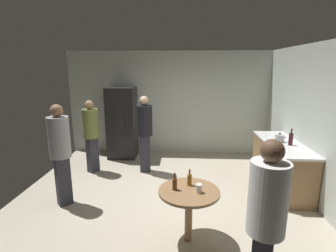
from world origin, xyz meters
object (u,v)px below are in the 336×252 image
(refrigerator, at_px, (122,123))
(plastic_cup_white, at_px, (199,188))
(person_in_olive_shirt, at_px, (91,131))
(foreground_table, at_px, (189,198))
(kettle, at_px, (280,138))
(wine_bottle_on_counter, at_px, (291,139))
(beer_bottle_amber, at_px, (189,179))
(person_in_black_shirt, at_px, (145,128))
(beer_bottle_brown, at_px, (175,184))
(person_in_white_shirt, at_px, (266,216))
(person_in_gray_shirt, at_px, (60,148))

(refrigerator, bearing_deg, plastic_cup_white, -62.05)
(refrigerator, xyz_separation_m, person_in_olive_shirt, (-0.44, -1.04, 0.04))
(foreground_table, bearing_deg, plastic_cup_white, -21.59)
(kettle, bearing_deg, refrigerator, 156.09)
(wine_bottle_on_counter, distance_m, beer_bottle_amber, 2.35)
(person_in_black_shirt, xyz_separation_m, person_in_olive_shirt, (-1.16, -0.08, -0.06))
(wine_bottle_on_counter, xyz_separation_m, beer_bottle_brown, (-2.06, -1.55, -0.20))
(refrigerator, relative_size, person_in_olive_shirt, 1.12)
(kettle, relative_size, plastic_cup_white, 2.22)
(refrigerator, relative_size, beer_bottle_brown, 7.83)
(person_in_black_shirt, bearing_deg, plastic_cup_white, 20.22)
(person_in_olive_shirt, bearing_deg, beer_bottle_brown, -15.50)
(person_in_olive_shirt, bearing_deg, kettle, 27.23)
(foreground_table, height_order, person_in_white_shirt, person_in_white_shirt)
(wine_bottle_on_counter, distance_m, foreground_table, 2.47)
(refrigerator, bearing_deg, person_in_gray_shirt, -100.25)
(beer_bottle_amber, bearing_deg, person_in_olive_shirt, 135.02)
(beer_bottle_amber, bearing_deg, person_in_black_shirt, 113.12)
(kettle, height_order, person_in_white_shirt, person_in_white_shirt)
(kettle, height_order, wine_bottle_on_counter, wine_bottle_on_counter)
(plastic_cup_white, relative_size, person_in_black_shirt, 0.06)
(foreground_table, bearing_deg, kettle, 45.26)
(refrigerator, distance_m, beer_bottle_amber, 3.54)
(person_in_black_shirt, bearing_deg, person_in_white_shirt, 22.01)
(foreground_table, bearing_deg, beer_bottle_amber, 87.15)
(beer_bottle_amber, bearing_deg, foreground_table, -92.85)
(beer_bottle_amber, xyz_separation_m, person_in_gray_shirt, (-2.09, 0.68, 0.19))
(wine_bottle_on_counter, bearing_deg, person_in_white_shirt, -115.64)
(person_in_black_shirt, bearing_deg, person_in_olive_shirt, -89.47)
(kettle, distance_m, person_in_white_shirt, 2.96)
(kettle, xyz_separation_m, plastic_cup_white, (-1.63, -1.82, -0.18))
(foreground_table, distance_m, beer_bottle_amber, 0.24)
(plastic_cup_white, bearing_deg, foreground_table, 158.41)
(plastic_cup_white, height_order, person_in_olive_shirt, person_in_olive_shirt)
(foreground_table, xyz_separation_m, person_in_gray_shirt, (-2.09, 0.83, 0.38))
(beer_bottle_brown, relative_size, person_in_white_shirt, 0.13)
(wine_bottle_on_counter, height_order, plastic_cup_white, wine_bottle_on_counter)
(wine_bottle_on_counter, bearing_deg, person_in_olive_shirt, 170.23)
(kettle, relative_size, person_in_gray_shirt, 0.14)
(foreground_table, relative_size, plastic_cup_white, 7.27)
(person_in_black_shirt, distance_m, person_in_olive_shirt, 1.17)
(beer_bottle_brown, distance_m, person_in_black_shirt, 2.43)
(plastic_cup_white, xyz_separation_m, person_in_white_shirt, (0.53, -0.93, 0.21))
(kettle, bearing_deg, beer_bottle_amber, -137.11)
(kettle, distance_m, beer_bottle_amber, 2.39)
(beer_bottle_brown, relative_size, person_in_black_shirt, 0.14)
(beer_bottle_brown, bearing_deg, kettle, 42.23)
(beer_bottle_brown, bearing_deg, wine_bottle_on_counter, 36.92)
(wine_bottle_on_counter, relative_size, person_in_olive_shirt, 0.19)
(beer_bottle_amber, distance_m, person_in_olive_shirt, 2.96)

